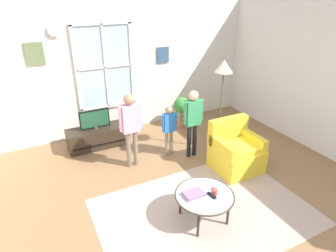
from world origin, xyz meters
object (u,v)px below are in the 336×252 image
at_px(television, 95,119).
at_px(armchair, 235,152).
at_px(remote_near_books, 214,191).
at_px(person_green_shirt, 193,117).
at_px(book_stack, 194,194).
at_px(person_blue_shirt, 169,125).
at_px(tv_stand, 97,137).
at_px(remote_near_cup, 212,196).
at_px(cup, 215,192).
at_px(floor_lamp, 223,76).
at_px(coffee_table, 204,196).
at_px(person_pink_shirt, 131,123).
at_px(potted_plant_by_window, 182,108).

bearing_deg(television, armchair, -43.35).
xyz_separation_m(remote_near_books, person_green_shirt, (0.57, 1.53, 0.39)).
relative_size(book_stack, person_blue_shirt, 0.27).
xyz_separation_m(tv_stand, remote_near_cup, (0.86, -2.78, 0.23)).
bearing_deg(armchair, television, 136.65).
xyz_separation_m(book_stack, person_green_shirt, (0.86, 1.47, 0.38)).
distance_m(armchair, remote_near_cup, 1.44).
height_order(cup, remote_near_books, cup).
xyz_separation_m(remote_near_cup, floor_lamp, (1.26, 1.59, 1.07)).
distance_m(coffee_table, cup, 0.15).
bearing_deg(person_blue_shirt, remote_near_books, -96.56).
xyz_separation_m(remote_near_books, person_pink_shirt, (-0.55, 1.72, 0.43)).
bearing_deg(tv_stand, armchair, -43.39).
bearing_deg(person_blue_shirt, armchair, -47.51).
bearing_deg(remote_near_cup, tv_stand, 107.24).
bearing_deg(potted_plant_by_window, floor_lamp, -84.36).
bearing_deg(person_blue_shirt, television, 140.11).
relative_size(potted_plant_by_window, floor_lamp, 0.39).
bearing_deg(person_blue_shirt, cup, -97.41).
xyz_separation_m(coffee_table, person_pink_shirt, (-0.40, 1.71, 0.46)).
xyz_separation_m(person_blue_shirt, person_pink_shirt, (-0.75, -0.03, 0.23)).
bearing_deg(person_green_shirt, remote_near_cup, -112.40).
height_order(television, armchair, armchair).
xyz_separation_m(person_blue_shirt, floor_lamp, (0.97, -0.23, 0.87)).
height_order(tv_stand, floor_lamp, floor_lamp).
bearing_deg(person_pink_shirt, coffee_table, -76.93).
bearing_deg(remote_near_books, remote_near_cup, -143.87).
height_order(armchair, person_green_shirt, person_green_shirt).
relative_size(remote_near_books, person_pink_shirt, 0.10).
distance_m(tv_stand, person_green_shirt, 2.02).
xyz_separation_m(cup, person_pink_shirt, (-0.51, 1.77, 0.40)).
distance_m(armchair, book_stack, 1.54).
xyz_separation_m(television, book_stack, (0.66, -2.65, -0.16)).
xyz_separation_m(television, floor_lamp, (2.12, -1.18, 0.89)).
height_order(television, person_green_shirt, person_green_shirt).
relative_size(remote_near_cup, person_green_shirt, 0.11).
bearing_deg(book_stack, armchair, 30.29).
relative_size(remote_near_books, person_blue_shirt, 0.14).
xyz_separation_m(television, remote_near_books, (0.94, -2.71, -0.18)).
bearing_deg(armchair, remote_near_books, -141.22).
relative_size(remote_near_books, floor_lamp, 0.08).
relative_size(cup, remote_near_cup, 0.57).
distance_m(cup, remote_near_books, 0.07).
relative_size(person_green_shirt, person_pink_shirt, 0.96).
relative_size(television, cup, 7.25).
height_order(person_green_shirt, person_pink_shirt, person_pink_shirt).
distance_m(cup, floor_lamp, 2.24).
bearing_deg(remote_near_cup, person_green_shirt, 67.60).
distance_m(person_blue_shirt, potted_plant_by_window, 1.35).
xyz_separation_m(remote_near_cup, potted_plant_by_window, (1.13, 2.85, 0.02)).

